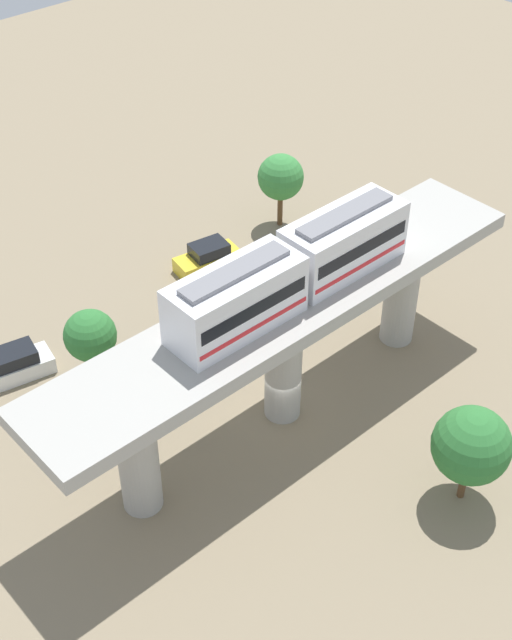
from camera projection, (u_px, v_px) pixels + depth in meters
ground_plane at (282, 412)px, 46.89m from camera, size 120.00×120.00×0.00m
viaduct at (284, 329)px, 43.25m from camera, size 5.20×28.00×7.61m
train at (292, 270)px, 41.28m from camera, size 2.64×13.55×3.24m
parked_car_yellow at (208, 258)px, 56.48m from camera, size 2.47×4.44×1.76m
parked_car_white at (15, 365)px, 48.61m from camera, size 2.62×4.48×1.76m
tree_near_viaduct at (281, 177)px, 58.55m from camera, size 3.10×3.10×5.26m
tree_mid_lot at (471, 446)px, 40.31m from camera, size 3.72×3.72×5.38m
tree_far_corner at (90, 336)px, 46.18m from camera, size 2.82×2.82×5.01m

